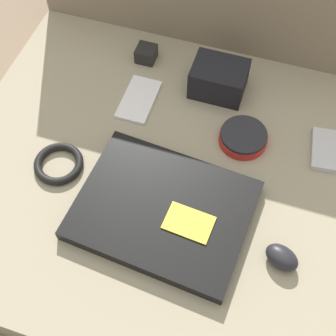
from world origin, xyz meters
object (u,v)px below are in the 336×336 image
Objects in this scene: phone_black at (329,150)px; charger_brick at (146,54)px; laptop at (163,210)px; phone_silver at (139,100)px; computer_mouse at (282,257)px; speaker_puck at (243,137)px; camera_pouch at (219,79)px.

charger_brick is at bearing 156.72° from phone_black.
laptop is 2.70× the size of phone_silver.
computer_mouse is 0.73× the size of speaker_puck.
computer_mouse reaches higher than phone_silver.
camera_pouch reaches higher than laptop.
speaker_puck is at bearing -177.70° from phone_black.
camera_pouch is at bearing 28.24° from phone_silver.
laptop is 3.14× the size of phone_black.
computer_mouse is at bearing -62.32° from speaker_puck.
camera_pouch reaches higher than phone_black.
computer_mouse is 0.58m from charger_brick.
charger_brick reaches higher than phone_silver.
computer_mouse is 0.43m from camera_pouch.
laptop is at bearing -60.56° from phone_silver.
computer_mouse is 0.28m from speaker_puck.
camera_pouch reaches higher than charger_brick.
computer_mouse is (0.24, -0.03, 0.00)m from laptop.
laptop reaches higher than phone_silver.
phone_black is at bearing -16.91° from charger_brick.
phone_silver is at bearing 171.54° from speaker_puck.
charger_brick is (-0.03, 0.13, 0.01)m from phone_silver.
speaker_puck is (0.11, 0.22, -0.00)m from laptop.
computer_mouse is at bearing -45.31° from charger_brick.
laptop is at bearing -116.50° from speaker_puck.
laptop is 0.34m from camera_pouch.
phone_silver is 2.83× the size of charger_brick.
computer_mouse is 0.59× the size of phone_silver.
computer_mouse is 0.68× the size of phone_black.
speaker_puck is 0.32m from charger_brick.
charger_brick reaches higher than computer_mouse.
laptop is 0.24m from speaker_puck.
laptop is at bearing -146.00° from phone_black.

